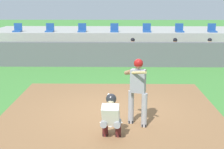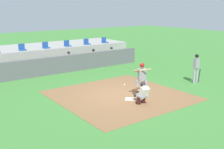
% 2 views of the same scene
% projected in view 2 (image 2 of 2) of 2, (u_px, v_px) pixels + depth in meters
% --- Properties ---
extents(ground_plane, '(80.00, 80.00, 0.00)m').
position_uv_depth(ground_plane, '(120.00, 95.00, 14.65)').
color(ground_plane, '#428438').
extents(dirt_infield, '(6.40, 6.40, 0.01)m').
position_uv_depth(dirt_infield, '(120.00, 95.00, 14.65)').
color(dirt_infield, olive).
rests_on(dirt_infield, ground).
extents(home_plate, '(0.62, 0.62, 0.02)m').
position_uv_depth(home_plate, '(130.00, 99.00, 14.02)').
color(home_plate, white).
rests_on(home_plate, dirt_infield).
extents(batter_at_plate, '(0.61, 0.84, 1.80)m').
position_uv_depth(batter_at_plate, '(142.00, 78.00, 14.11)').
color(batter_at_plate, '#99999E').
rests_on(batter_at_plate, ground).
extents(catcher_crouched, '(0.51, 1.63, 1.13)m').
position_uv_depth(catcher_crouched, '(142.00, 92.00, 13.17)').
color(catcher_crouched, gray).
rests_on(catcher_crouched, ground).
extents(on_deck_batter, '(0.58, 0.23, 1.79)m').
position_uv_depth(on_deck_batter, '(196.00, 67.00, 16.85)').
color(on_deck_batter, '#99999E').
rests_on(on_deck_batter, ground).
extents(dugout_wall, '(13.00, 0.30, 1.20)m').
position_uv_depth(dugout_wall, '(63.00, 64.00, 19.59)').
color(dugout_wall, '#59595E').
rests_on(dugout_wall, ground).
extents(dugout_bench, '(11.80, 0.44, 0.45)m').
position_uv_depth(dugout_bench, '(57.00, 67.00, 20.47)').
color(dugout_bench, olive).
rests_on(dugout_bench, ground).
extents(dugout_player_0, '(0.49, 0.70, 1.30)m').
position_uv_depth(dugout_player_0, '(70.00, 60.00, 20.79)').
color(dugout_player_0, '#939399').
rests_on(dugout_player_0, ground).
extents(dugout_player_1, '(0.49, 0.70, 1.30)m').
position_uv_depth(dugout_player_1, '(94.00, 57.00, 22.05)').
color(dugout_player_1, '#939399').
rests_on(dugout_player_1, ground).
extents(dugout_player_2, '(0.49, 0.70, 1.30)m').
position_uv_depth(dugout_player_2, '(112.00, 55.00, 23.07)').
color(dugout_player_2, '#939399').
rests_on(dugout_player_2, ground).
extents(stands_platform, '(15.00, 4.40, 1.40)m').
position_uv_depth(stands_platform, '(39.00, 54.00, 23.01)').
color(stands_platform, '#9E9E99').
rests_on(stands_platform, ground).
extents(stadium_seat_2, '(0.46, 0.46, 0.48)m').
position_uv_depth(stadium_seat_2, '(22.00, 49.00, 20.55)').
color(stadium_seat_2, '#1E478C').
rests_on(stadium_seat_2, stands_platform).
extents(stadium_seat_3, '(0.46, 0.46, 0.48)m').
position_uv_depth(stadium_seat_3, '(46.00, 46.00, 21.62)').
color(stadium_seat_3, '#1E478C').
rests_on(stadium_seat_3, stands_platform).
extents(stadium_seat_4, '(0.46, 0.46, 0.48)m').
position_uv_depth(stadium_seat_4, '(67.00, 45.00, 22.69)').
color(stadium_seat_4, '#1E478C').
rests_on(stadium_seat_4, stands_platform).
extents(stadium_seat_5, '(0.46, 0.46, 0.48)m').
position_uv_depth(stadium_seat_5, '(87.00, 43.00, 23.76)').
color(stadium_seat_5, '#1E478C').
rests_on(stadium_seat_5, stands_platform).
extents(stadium_seat_6, '(0.46, 0.46, 0.48)m').
position_uv_depth(stadium_seat_6, '(105.00, 41.00, 24.83)').
color(stadium_seat_6, '#1E478C').
rests_on(stadium_seat_6, stands_platform).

